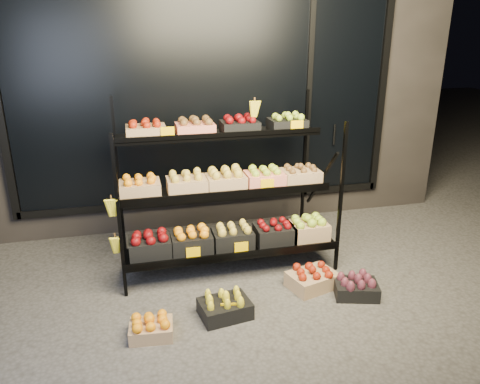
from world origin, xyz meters
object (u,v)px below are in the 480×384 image
object	(u,v)px
floor_crate_left	(151,327)
floor_crate_midleft	(225,306)
display_rack	(225,190)
floor_crate_midright	(312,278)

from	to	relation	value
floor_crate_left	floor_crate_midleft	xyz separation A→B (m)	(0.62, 0.13, 0.01)
floor_crate_left	floor_crate_midleft	distance (m)	0.63
floor_crate_left	floor_crate_midleft	size ratio (longest dim) A/B	0.79
display_rack	floor_crate_midright	distance (m)	1.18
floor_crate_midleft	floor_crate_left	bearing A→B (deg)	-176.74
floor_crate_left	display_rack	bearing A→B (deg)	57.80
floor_crate_left	floor_crate_midright	xyz separation A→B (m)	(1.51, 0.39, 0.02)
floor_crate_left	floor_crate_midright	distance (m)	1.56
floor_crate_left	floor_crate_midright	bearing A→B (deg)	20.06
display_rack	floor_crate_left	size ratio (longest dim) A/B	6.12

